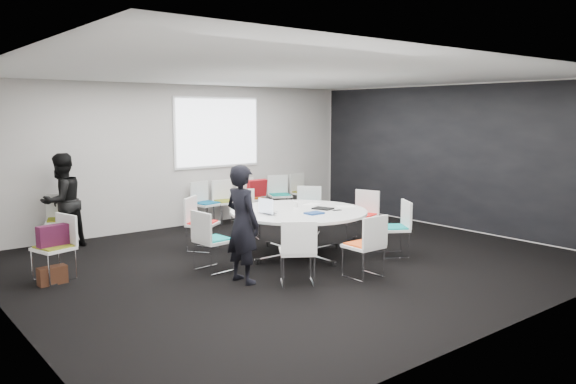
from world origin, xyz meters
TOP-DOWN VIEW (x-y plane):
  - room_shell at (0.09, 0.00)m, footprint 8.08×7.08m
  - conference_table at (0.25, 0.19)m, footprint 2.14×2.14m
  - projection_screen at (0.80, 3.46)m, footprint 1.90×0.03m
  - chair_ring_a at (1.80, 0.30)m, footprint 0.57×0.58m
  - chair_ring_b at (1.40, 1.31)m, footprint 0.64×0.64m
  - chair_ring_c at (0.24, 1.68)m, footprint 0.58×0.57m
  - chair_ring_d at (-0.77, 1.45)m, footprint 0.64×0.63m
  - chair_ring_e at (-1.27, 0.28)m, footprint 0.49×0.50m
  - chair_ring_f at (-0.73, -0.97)m, footprint 0.63×0.63m
  - chair_ring_g at (0.18, -1.30)m, footprint 0.46×0.45m
  - chair_ring_h at (1.40, -0.77)m, footprint 0.62×0.63m
  - chair_back_a at (0.31, 3.17)m, footprint 0.54×0.54m
  - chair_back_b at (0.77, 3.14)m, footprint 0.51×0.50m
  - chair_back_c at (1.39, 3.15)m, footprint 0.49×0.48m
  - chair_back_d at (2.18, 3.16)m, footprint 0.60×0.59m
  - chair_back_e at (2.83, 3.14)m, footprint 0.51×0.50m
  - chair_spare_left at (-3.16, 1.22)m, footprint 0.56×0.56m
  - chair_person_back at (-2.50, 3.16)m, footprint 0.58×0.58m
  - person_main at (-1.23, -0.42)m, footprint 0.43×0.61m
  - person_back at (-2.51, 3.00)m, footprint 0.96×0.87m
  - laptop at (-0.28, 0.23)m, footprint 0.25×0.36m
  - laptop_lid at (-0.38, 0.21)m, footprint 0.06×0.30m
  - notebook_black at (0.62, 0.03)m, footprint 0.31×0.36m
  - tablet_folio at (0.22, -0.21)m, footprint 0.26×0.20m
  - papers_right at (0.79, 0.50)m, footprint 0.35×0.30m
  - papers_front at (1.06, -0.02)m, footprint 0.36×0.32m
  - cup at (0.40, 0.46)m, footprint 0.08×0.08m
  - phone at (0.70, -0.20)m, footprint 0.15×0.10m
  - maroon_bag at (-3.18, 1.21)m, footprint 0.42×0.20m
  - brown_bag at (-3.25, 1.06)m, footprint 0.37×0.19m
  - red_jacket at (1.39, 2.93)m, footprint 0.44×0.17m

SIDE VIEW (x-z plane):
  - brown_bag at x=-3.25m, z-range 0.00..0.24m
  - chair_ring_a at x=1.80m, z-range -0.16..0.72m
  - chair_ring_b at x=1.40m, z-range -0.16..0.72m
  - chair_ring_c at x=0.24m, z-range -0.16..0.72m
  - chair_ring_d at x=-0.77m, z-range -0.16..0.72m
  - chair_ring_e at x=-1.27m, z-range -0.16..0.72m
  - chair_ring_f at x=-0.73m, z-range -0.16..0.72m
  - chair_ring_g at x=0.18m, z-range -0.16..0.72m
  - chair_ring_h at x=1.40m, z-range -0.16..0.72m
  - chair_back_a at x=0.31m, z-range -0.16..0.72m
  - chair_back_b at x=0.77m, z-range -0.16..0.72m
  - chair_back_c at x=1.39m, z-range -0.16..0.72m
  - chair_back_d at x=2.18m, z-range -0.16..0.72m
  - chair_back_e at x=2.83m, z-range -0.16..0.72m
  - chair_spare_left at x=-3.16m, z-range -0.16..0.72m
  - chair_person_back at x=-2.50m, z-range -0.16..0.72m
  - conference_table at x=0.25m, z-range 0.17..0.90m
  - maroon_bag at x=-3.18m, z-range 0.48..0.76m
  - red_jacket at x=1.39m, z-range 0.52..0.88m
  - papers_right at x=0.79m, z-range 0.73..0.73m
  - papers_front at x=1.06m, z-range 0.73..0.73m
  - phone at x=0.70m, z-range 0.73..0.74m
  - notebook_black at x=0.62m, z-range 0.73..0.75m
  - tablet_folio at x=0.22m, z-range 0.73..0.76m
  - laptop at x=-0.28m, z-range 0.73..0.76m
  - cup at x=0.40m, z-range 0.73..0.82m
  - person_main at x=-1.23m, z-range 0.00..1.58m
  - person_back at x=-2.51m, z-range 0.00..1.59m
  - laptop_lid at x=-0.38m, z-range 0.75..0.97m
  - room_shell at x=0.09m, z-range -0.04..2.84m
  - projection_screen at x=0.80m, z-range 1.17..2.53m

